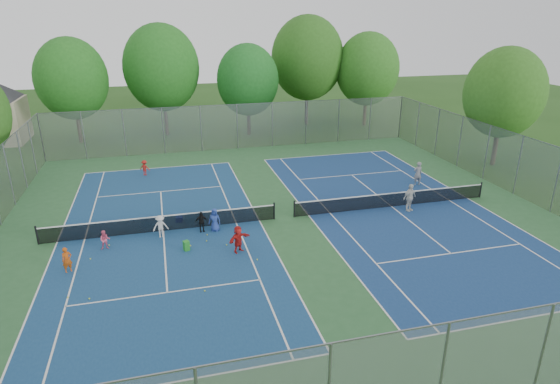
# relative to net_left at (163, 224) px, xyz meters

# --- Properties ---
(ground) EXTENTS (120.00, 120.00, 0.00)m
(ground) POSITION_rel_net_left_xyz_m (7.00, 0.00, -0.46)
(ground) COLOR #224A17
(ground) RESTS_ON ground
(court_pad) EXTENTS (32.00, 32.00, 0.01)m
(court_pad) POSITION_rel_net_left_xyz_m (7.00, 0.00, -0.45)
(court_pad) COLOR #2D5F33
(court_pad) RESTS_ON ground
(court_left) EXTENTS (10.97, 23.77, 0.01)m
(court_left) POSITION_rel_net_left_xyz_m (0.00, 0.00, -0.44)
(court_left) COLOR navy
(court_left) RESTS_ON court_pad
(court_right) EXTENTS (10.97, 23.77, 0.01)m
(court_right) POSITION_rel_net_left_xyz_m (14.00, 0.00, -0.44)
(court_right) COLOR navy
(court_right) RESTS_ON court_pad
(net_left) EXTENTS (12.87, 0.10, 0.91)m
(net_left) POSITION_rel_net_left_xyz_m (0.00, 0.00, 0.00)
(net_left) COLOR black
(net_left) RESTS_ON ground
(net_right) EXTENTS (12.87, 0.10, 0.91)m
(net_right) POSITION_rel_net_left_xyz_m (14.00, 0.00, 0.00)
(net_right) COLOR black
(net_right) RESTS_ON ground
(fence_north) EXTENTS (32.00, 0.10, 4.00)m
(fence_north) POSITION_rel_net_left_xyz_m (7.00, 16.00, 1.54)
(fence_north) COLOR gray
(fence_north) RESTS_ON ground
(fence_east) EXTENTS (0.10, 32.00, 4.00)m
(fence_east) POSITION_rel_net_left_xyz_m (23.00, 0.00, 1.54)
(fence_east) COLOR gray
(fence_east) RESTS_ON ground
(tree_nw) EXTENTS (6.40, 6.40, 9.58)m
(tree_nw) POSITION_rel_net_left_xyz_m (-7.00, 22.00, 5.44)
(tree_nw) COLOR #443326
(tree_nw) RESTS_ON ground
(tree_nl) EXTENTS (7.20, 7.20, 10.69)m
(tree_nl) POSITION_rel_net_left_xyz_m (1.00, 23.00, 6.09)
(tree_nl) COLOR #443326
(tree_nl) RESTS_ON ground
(tree_nc) EXTENTS (6.00, 6.00, 8.85)m
(tree_nc) POSITION_rel_net_left_xyz_m (9.00, 21.00, 4.94)
(tree_nc) COLOR #443326
(tree_nc) RESTS_ON ground
(tree_nr) EXTENTS (7.60, 7.60, 11.42)m
(tree_nr) POSITION_rel_net_left_xyz_m (16.00, 24.00, 6.59)
(tree_nr) COLOR #443326
(tree_nr) RESTS_ON ground
(tree_ne) EXTENTS (6.60, 6.60, 9.77)m
(tree_ne) POSITION_rel_net_left_xyz_m (22.00, 22.00, 5.51)
(tree_ne) COLOR #443326
(tree_ne) RESTS_ON ground
(tree_side_e) EXTENTS (6.00, 6.00, 9.20)m
(tree_side_e) POSITION_rel_net_left_xyz_m (26.00, 6.00, 5.29)
(tree_side_e) COLOR #443326
(tree_side_e) RESTS_ON ground
(ball_crate) EXTENTS (0.42, 0.42, 0.31)m
(ball_crate) POSITION_rel_net_left_xyz_m (0.94, 1.08, -0.30)
(ball_crate) COLOR #193CC0
(ball_crate) RESTS_ON ground
(ball_hopper) EXTENTS (0.35, 0.35, 0.54)m
(ball_hopper) POSITION_rel_net_left_xyz_m (1.10, -2.65, -0.19)
(ball_hopper) COLOR green
(ball_hopper) RESTS_ON ground
(student_a) EXTENTS (0.54, 0.47, 1.26)m
(student_a) POSITION_rel_net_left_xyz_m (-4.40, -3.40, 0.17)
(student_a) COLOR #CA5113
(student_a) RESTS_ON ground
(student_b) EXTENTS (0.53, 0.43, 1.05)m
(student_b) POSITION_rel_net_left_xyz_m (-2.90, -1.44, 0.07)
(student_b) COLOR #E85A7E
(student_b) RESTS_ON ground
(student_c) EXTENTS (0.86, 0.55, 1.26)m
(student_c) POSITION_rel_net_left_xyz_m (-0.11, -0.73, 0.18)
(student_c) COLOR silver
(student_c) RESTS_ON ground
(student_d) EXTENTS (0.72, 0.34, 1.20)m
(student_d) POSITION_rel_net_left_xyz_m (2.08, -0.61, 0.14)
(student_d) COLOR black
(student_d) RESTS_ON ground
(student_e) EXTENTS (0.76, 0.63, 1.34)m
(student_e) POSITION_rel_net_left_xyz_m (2.81, -0.68, 0.21)
(student_e) COLOR #294399
(student_e) RESTS_ON ground
(student_f) EXTENTS (1.35, 1.05, 1.43)m
(student_f) POSITION_rel_net_left_xyz_m (3.65, -3.47, 0.26)
(student_f) COLOR red
(student_f) RESTS_ON ground
(child_far_baseline) EXTENTS (0.87, 0.70, 1.18)m
(child_far_baseline) POSITION_rel_net_left_xyz_m (-1.03, 10.31, 0.14)
(child_far_baseline) COLOR #A61D17
(child_far_baseline) RESTS_ON ground
(instructor) EXTENTS (0.64, 0.43, 1.72)m
(instructor) POSITION_rel_net_left_xyz_m (17.59, 3.20, 0.41)
(instructor) COLOR gray
(instructor) RESTS_ON ground
(teen_court_b) EXTENTS (1.10, 0.73, 1.73)m
(teen_court_b) POSITION_rel_net_left_xyz_m (14.70, -0.83, 0.41)
(teen_court_b) COLOR silver
(teen_court_b) RESTS_ON ground
(tennis_ball_0) EXTENTS (0.07, 0.07, 0.07)m
(tennis_ball_0) POSITION_rel_net_left_xyz_m (2.19, -1.92, -0.42)
(tennis_ball_0) COLOR #D8E836
(tennis_ball_0) RESTS_ON ground
(tennis_ball_1) EXTENTS (0.07, 0.07, 0.07)m
(tennis_ball_1) POSITION_rel_net_left_xyz_m (3.16, -2.65, -0.42)
(tennis_ball_1) COLOR #CDE234
(tennis_ball_1) RESTS_ON ground
(tennis_ball_2) EXTENTS (0.07, 0.07, 0.07)m
(tennis_ball_2) POSITION_rel_net_left_xyz_m (-4.11, -5.75, -0.42)
(tennis_ball_2) COLOR #CED631
(tennis_ball_2) RESTS_ON ground
(tennis_ball_3) EXTENTS (0.07, 0.07, 0.07)m
(tennis_ball_3) POSITION_rel_net_left_xyz_m (4.38, -4.59, -0.42)
(tennis_ball_3) COLOR #EBF539
(tennis_ball_3) RESTS_ON ground
(tennis_ball_4) EXTENTS (0.07, 0.07, 0.07)m
(tennis_ball_4) POSITION_rel_net_left_xyz_m (-2.78, -1.13, -0.42)
(tennis_ball_4) COLOR #D8EC37
(tennis_ball_4) RESTS_ON ground
(tennis_ball_5) EXTENTS (0.07, 0.07, 0.07)m
(tennis_ball_5) POSITION_rel_net_left_xyz_m (1.32, -2.26, -0.42)
(tennis_ball_5) COLOR yellow
(tennis_ball_5) RESTS_ON ground
(tennis_ball_6) EXTENTS (0.07, 0.07, 0.07)m
(tennis_ball_6) POSITION_rel_net_left_xyz_m (3.66, -2.68, -0.42)
(tennis_ball_6) COLOR gold
(tennis_ball_6) RESTS_ON ground
(tennis_ball_7) EXTENTS (0.07, 0.07, 0.07)m
(tennis_ball_7) POSITION_rel_net_left_xyz_m (1.58, -6.73, -0.42)
(tennis_ball_7) COLOR #C6D932
(tennis_ball_7) RESTS_ON ground
(tennis_ball_8) EXTENTS (0.07, 0.07, 0.07)m
(tennis_ball_8) POSITION_rel_net_left_xyz_m (-3.56, -2.44, -0.42)
(tennis_ball_8) COLOR #D9EC36
(tennis_ball_8) RESTS_ON ground
(tennis_ball_9) EXTENTS (0.07, 0.07, 0.07)m
(tennis_ball_9) POSITION_rel_net_left_xyz_m (2.30, -1.19, -0.42)
(tennis_ball_9) COLOR gold
(tennis_ball_9) RESTS_ON ground
(tennis_ball_10) EXTENTS (0.07, 0.07, 0.07)m
(tennis_ball_10) POSITION_rel_net_left_xyz_m (3.77, -2.75, -0.42)
(tennis_ball_10) COLOR #A5C52D
(tennis_ball_10) RESTS_ON ground
(tennis_ball_11) EXTENTS (0.07, 0.07, 0.07)m
(tennis_ball_11) POSITION_rel_net_left_xyz_m (-3.21, -6.10, -0.42)
(tennis_ball_11) COLOR #AACD2F
(tennis_ball_11) RESTS_ON ground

